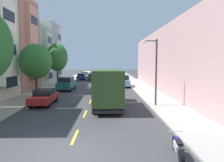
# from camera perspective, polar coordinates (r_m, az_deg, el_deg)

# --- Properties ---
(ground_plane) EXTENTS (160.00, 160.00, 0.00)m
(ground_plane) POSITION_cam_1_polar(r_m,az_deg,el_deg) (38.99, -3.80, -0.75)
(ground_plane) COLOR #38383A
(sidewalk_left) EXTENTS (3.20, 120.00, 0.14)m
(sidewalk_left) POSITION_cam_1_polar(r_m,az_deg,el_deg) (38.00, -14.70, -0.95)
(sidewalk_left) COLOR #A39E93
(sidewalk_left) RESTS_ON ground_plane
(sidewalk_right) EXTENTS (3.20, 120.00, 0.14)m
(sidewalk_right) POSITION_cam_1_polar(r_m,az_deg,el_deg) (37.33, 7.01, -0.93)
(sidewalk_right) COLOR #A39E93
(sidewalk_right) RESTS_ON ground_plane
(lane_centerline_dashes) EXTENTS (0.14, 47.20, 0.01)m
(lane_centerline_dashes) POSITION_cam_1_polar(r_m,az_deg,el_deg) (33.52, -4.22, -1.70)
(lane_centerline_dashes) COLOR yellow
(lane_centerline_dashes) RESTS_ON ground_plane
(townhouse_fourth_sage) EXTENTS (11.30, 6.99, 10.47)m
(townhouse_fourth_sage) POSITION_cam_1_polar(r_m,az_deg,el_deg) (38.99, -25.12, 6.20)
(townhouse_fourth_sage) COLOR #99AD8E
(townhouse_fourth_sage) RESTS_ON ground_plane
(townhouse_fifth_dove_grey) EXTENTS (13.93, 6.99, 12.19)m
(townhouse_fifth_dove_grey) POSITION_cam_1_polar(r_m,az_deg,el_deg) (46.16, -23.03, 7.09)
(townhouse_fifth_dove_grey) COLOR #A8A8AD
(townhouse_fifth_dove_grey) RESTS_ON ground_plane
(apartment_block_opposite) EXTENTS (10.00, 36.00, 8.50)m
(apartment_block_opposite) POSITION_cam_1_polar(r_m,az_deg,el_deg) (31.12, 21.43, 5.28)
(apartment_block_opposite) COLOR #CC9E9E
(apartment_block_opposite) RESTS_ON ground_plane
(street_tree_second) EXTENTS (3.62, 3.62, 5.94)m
(street_tree_second) POSITION_cam_1_polar(r_m,az_deg,el_deg) (24.87, -20.46, 5.10)
(street_tree_second) COLOR #47331E
(street_tree_second) RESTS_ON sidewalk_left
(street_tree_third) EXTENTS (3.35, 3.35, 6.98)m
(street_tree_third) POSITION_cam_1_polar(r_m,az_deg,el_deg) (34.46, -15.02, 6.40)
(street_tree_third) COLOR #47331E
(street_tree_third) RESTS_ON sidewalk_left
(street_lamp) EXTENTS (1.35, 0.28, 5.90)m
(street_lamp) POSITION_cam_1_polar(r_m,az_deg,el_deg) (18.65, 11.71, 3.91)
(street_lamp) COLOR #38383D
(street_lamp) RESTS_ON sidewalk_right
(delivery_box_truck) EXTENTS (2.43, 7.75, 3.37)m
(delivery_box_truck) POSITION_cam_1_polar(r_m,az_deg,el_deg) (18.16, -1.10, -1.39)
(delivery_box_truck) COLOR #2D471E
(delivery_box_truck) RESTS_ON ground_plane
(parked_wagon_charcoal) EXTENTS (1.86, 4.71, 1.50)m
(parked_wagon_charcoal) POSITION_cam_1_polar(r_m,az_deg,el_deg) (41.34, 2.46, 0.71)
(parked_wagon_charcoal) COLOR #333338
(parked_wagon_charcoal) RESTS_ON ground_plane
(parked_wagon_navy) EXTENTS (1.96, 4.75, 1.50)m
(parked_wagon_navy) POSITION_cam_1_polar(r_m,az_deg,el_deg) (48.58, -8.53, 1.32)
(parked_wagon_navy) COLOR navy
(parked_wagon_navy) RESTS_ON ground_plane
(parked_suv_teal) EXTENTS (2.05, 4.84, 1.93)m
(parked_suv_teal) POSITION_cam_1_polar(r_m,az_deg,el_deg) (30.54, -12.53, -0.62)
(parked_suv_teal) COLOR #195B60
(parked_suv_teal) RESTS_ON ground_plane
(parked_suv_orange) EXTENTS (1.98, 4.81, 1.93)m
(parked_suv_orange) POSITION_cam_1_polar(r_m,az_deg,el_deg) (61.85, 1.07, 2.34)
(parked_suv_orange) COLOR orange
(parked_suv_orange) RESTS_ON ground_plane
(parked_wagon_white) EXTENTS (1.85, 4.71, 1.50)m
(parked_wagon_white) POSITION_cam_1_polar(r_m,az_deg,el_deg) (54.66, -7.73, 1.74)
(parked_wagon_white) COLOR silver
(parked_wagon_white) RESTS_ON ground_plane
(parked_hatchback_burgundy) EXTENTS (1.82, 4.03, 1.50)m
(parked_hatchback_burgundy) POSITION_cam_1_polar(r_m,az_deg,el_deg) (50.95, 1.67, 1.49)
(parked_hatchback_burgundy) COLOR maroon
(parked_hatchback_burgundy) RESTS_ON ground_plane
(parked_suv_sky) EXTENTS (2.00, 4.82, 1.93)m
(parked_suv_sky) POSITION_cam_1_polar(r_m,az_deg,el_deg) (33.70, 3.04, 0.02)
(parked_suv_sky) COLOR #7A9EC6
(parked_suv_sky) RESTS_ON ground_plane
(parked_sedan_red) EXTENTS (1.91, 4.54, 1.43)m
(parked_sedan_red) POSITION_cam_1_polar(r_m,az_deg,el_deg) (20.65, -18.36, -4.13)
(parked_sedan_red) COLOR #AD1E1E
(parked_sedan_red) RESTS_ON ground_plane
(moving_forest_sedan) EXTENTS (1.80, 4.50, 1.43)m
(moving_forest_sedan) POSITION_cam_1_polar(r_m,az_deg,el_deg) (47.47, -5.51, 1.19)
(moving_forest_sedan) COLOR #194C28
(moving_forest_sedan) RESTS_ON ground_plane
(parked_motorcycle) EXTENTS (0.62, 2.05, 0.90)m
(parked_motorcycle) POSITION_cam_1_polar(r_m,az_deg,el_deg) (9.55, 17.89, -17.04)
(parked_motorcycle) COLOR black
(parked_motorcycle) RESTS_ON ground_plane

